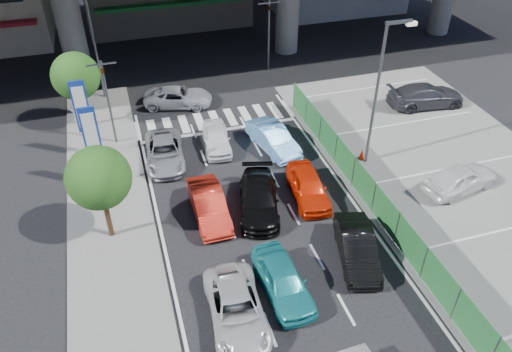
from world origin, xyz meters
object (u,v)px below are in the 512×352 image
object	(u,v)px
traffic_light_right	(269,18)
taxi_orange_left	(209,205)
sedan_white_front_mid	(217,138)
hatch_black_mid_right	(357,248)
taxi_orange_right	(308,187)
parked_sedan_dgrey	(426,96)
sedan_white_mid_left	(236,309)
wagon_silver_front_left	(165,152)
signboard_far	(82,109)
traffic_cone	(362,154)
taxi_teal_mid	(283,280)
kei_truck_front_right	(273,138)
crossing_wagon_silver	(178,97)
tree_far	(76,76)
street_lamp_right	(381,84)
signboard_near	(92,137)
street_lamp_left	(95,29)
parked_sedan_white	(460,178)
traffic_light_left	(105,83)
sedan_black_mid	(259,199)
tree_near	(99,178)

from	to	relation	value
traffic_light_right	taxi_orange_left	xyz separation A→B (m)	(-7.86, -14.92, -3.25)
taxi_orange_left	traffic_light_right	bearing A→B (deg)	62.02
sedan_white_front_mid	hatch_black_mid_right	bearing A→B (deg)	-63.33
taxi_orange_right	parked_sedan_dgrey	size ratio (longest dim) A/B	0.79
sedan_white_mid_left	wagon_silver_front_left	xyz separation A→B (m)	(-1.01, 11.48, -0.00)
signboard_far	sedan_white_front_mid	distance (m)	7.48
signboard_far	traffic_cone	xyz separation A→B (m)	(14.48, -4.72, -2.68)
traffic_cone	traffic_light_right	bearing A→B (deg)	96.20
traffic_light_right	taxi_teal_mid	world-z (taller)	traffic_light_right
hatch_black_mid_right	kei_truck_front_right	xyz separation A→B (m)	(-0.71, 9.37, 0.01)
hatch_black_mid_right	crossing_wagon_silver	world-z (taller)	hatch_black_mid_right
wagon_silver_front_left	traffic_cone	world-z (taller)	wagon_silver_front_left
tree_far	wagon_silver_front_left	xyz separation A→B (m)	(4.10, -5.18, -2.77)
street_lamp_right	taxi_teal_mid	xyz separation A→B (m)	(-7.70, -7.40, -4.08)
crossing_wagon_silver	signboard_near	bearing A→B (deg)	159.86
signboard_far	kei_truck_front_right	xyz separation A→B (m)	(10.07, -2.21, -2.37)
street_lamp_left	parked_sedan_white	world-z (taller)	street_lamp_left
traffic_light_left	traffic_light_right	bearing A→B (deg)	30.89
taxi_teal_mid	traffic_cone	size ratio (longest dim) A/B	6.18
sedan_black_mid	kei_truck_front_right	distance (m)	5.48
traffic_light_left	signboard_near	size ratio (longest dim) A/B	1.11
taxi_orange_right	parked_sedan_white	world-z (taller)	parked_sedan_white
signboard_far	kei_truck_front_right	distance (m)	10.58
kei_truck_front_right	traffic_cone	bearing A→B (deg)	-41.85
signboard_far	taxi_orange_left	size ratio (longest dim) A/B	1.12
tree_near	parked_sedan_white	world-z (taller)	tree_near
signboard_far	signboard_near	bearing A→B (deg)	-82.41
street_lamp_left	traffic_cone	distance (m)	18.20
tree_far	signboard_near	bearing A→B (deg)	-84.73
traffic_light_left	parked_sedan_white	size ratio (longest dim) A/B	1.27
wagon_silver_front_left	taxi_teal_mid	bearing A→B (deg)	-68.78
traffic_light_right	wagon_silver_front_left	xyz separation A→B (m)	(-9.20, -9.68, -3.32)
hatch_black_mid_right	sedan_white_front_mid	xyz separation A→B (m)	(-3.80, 10.43, -0.05)
traffic_light_left	tree_far	world-z (taller)	traffic_light_left
street_lamp_right	tree_near	xyz separation A→B (m)	(-14.17, -2.00, -1.38)
traffic_light_left	sedan_white_mid_left	world-z (taller)	traffic_light_left
tree_far	wagon_silver_front_left	bearing A→B (deg)	-51.61
taxi_orange_left	kei_truck_front_right	size ratio (longest dim) A/B	1.00
street_lamp_right	kei_truck_front_right	distance (m)	6.82
taxi_orange_right	kei_truck_front_right	distance (m)	4.76
sedan_white_front_mid	street_lamp_left	bearing A→B (deg)	131.60
hatch_black_mid_right	traffic_cone	distance (m)	7.80
traffic_light_right	taxi_orange_left	distance (m)	17.17
traffic_cone	hatch_black_mid_right	bearing A→B (deg)	-118.37
tree_far	hatch_black_mid_right	bearing A→B (deg)	-53.95
signboard_near	crossing_wagon_silver	distance (m)	9.51
tree_near	crossing_wagon_silver	xyz separation A→B (m)	(5.12, 11.49, -2.77)
tree_far	taxi_orange_left	bearing A→B (deg)	-62.43
street_lamp_right	crossing_wagon_silver	distance (m)	13.76
kei_truck_front_right	crossing_wagon_silver	world-z (taller)	kei_truck_front_right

